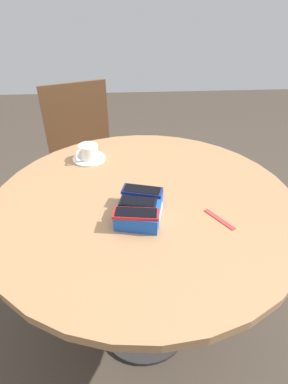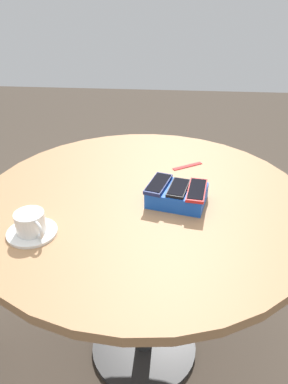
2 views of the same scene
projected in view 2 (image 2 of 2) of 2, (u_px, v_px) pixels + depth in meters
name	position (u px, v px, depth m)	size (l,w,h in m)	color
ground_plane	(144.00, 348.00, 1.61)	(8.00, 8.00, 0.00)	#42382D
round_table	(144.00, 225.00, 1.28)	(1.09, 1.09, 0.76)	#2D2D2D
phone_box	(177.00, 195.00, 1.18)	(0.20, 0.17, 0.05)	blue
phone_red	(197.00, 190.00, 1.15)	(0.07, 0.15, 0.01)	red
phone_black	(178.00, 188.00, 1.16)	(0.08, 0.13, 0.01)	black
phone_navy	(158.00, 184.00, 1.18)	(0.09, 0.14, 0.01)	navy
saucer	(32.00, 232.00, 1.05)	(0.14, 0.14, 0.01)	white
coffee_cup	(31.00, 222.00, 1.03)	(0.10, 0.10, 0.06)	white
lanyard_strap	(187.00, 166.00, 1.41)	(0.12, 0.02, 0.00)	red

